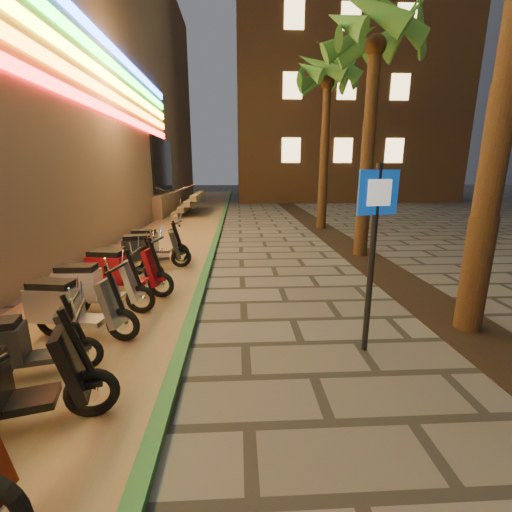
{
  "coord_description": "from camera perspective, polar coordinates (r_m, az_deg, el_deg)",
  "views": [
    {
      "loc": [
        -0.08,
        -2.91,
        2.49
      ],
      "look_at": [
        0.19,
        2.25,
        1.2
      ],
      "focal_mm": 24.0,
      "sensor_mm": 36.0,
      "label": 1
    }
  ],
  "objects": [
    {
      "name": "scooter_7",
      "position": [
        6.67,
        -25.44,
        -4.63
      ],
      "size": [
        1.67,
        0.59,
        1.18
      ],
      "rotation": [
        0.0,
        0.0,
        -0.01
      ],
      "color": "black",
      "rests_on": "ground"
    },
    {
      "name": "palm_c",
      "position": [
        11.06,
        19.31,
        30.33
      ],
      "size": [
        2.97,
        3.02,
        6.91
      ],
      "color": "#472D19",
      "rests_on": "ground"
    },
    {
      "name": "green_curb",
      "position": [
        13.17,
        -6.53,
        3.24
      ],
      "size": [
        0.18,
        60.0,
        0.1
      ],
      "primitive_type": "cube",
      "color": "#266733",
      "rests_on": "ground"
    },
    {
      "name": "scooter_11",
      "position": [
        10.05,
        -16.79,
        2.02
      ],
      "size": [
        1.65,
        0.66,
        1.16
      ],
      "rotation": [
        0.0,
        0.0,
        -0.14
      ],
      "color": "black",
      "rests_on": "ground"
    },
    {
      "name": "scooter_9",
      "position": [
        8.33,
        -21.35,
        -1.09
      ],
      "size": [
        1.5,
        0.55,
        1.05
      ],
      "rotation": [
        0.0,
        0.0,
        -0.09
      ],
      "color": "black",
      "rests_on": "ground"
    },
    {
      "name": "parking_strip",
      "position": [
        13.39,
        -13.81,
        2.91
      ],
      "size": [
        3.4,
        60.0,
        0.01
      ],
      "primitive_type": "cube",
      "color": "#8C7251",
      "rests_on": "ground"
    },
    {
      "name": "scooter_5",
      "position": [
        5.11,
        -34.95,
        -12.17
      ],
      "size": [
        1.49,
        0.71,
        1.05
      ],
      "rotation": [
        0.0,
        0.0,
        0.23
      ],
      "color": "black",
      "rests_on": "ground"
    },
    {
      "name": "scooter_10",
      "position": [
        9.16,
        -17.5,
        0.95
      ],
      "size": [
        1.71,
        0.83,
        1.2
      ],
      "rotation": [
        0.0,
        0.0,
        0.25
      ],
      "color": "black",
      "rests_on": "ground"
    },
    {
      "name": "scooter_6",
      "position": [
        5.87,
        -28.47,
        -7.43
      ],
      "size": [
        1.69,
        0.71,
        1.18
      ],
      "rotation": [
        0.0,
        0.0,
        -0.16
      ],
      "color": "black",
      "rests_on": "ground"
    },
    {
      "name": "ground",
      "position": [
        3.83,
        -1.16,
        -26.51
      ],
      "size": [
        120.0,
        120.0,
        0.0
      ],
      "primitive_type": "plane",
      "color": "#474442",
      "rests_on": "ground"
    },
    {
      "name": "pedestrian_sign",
      "position": [
        4.77,
        19.1,
        3.36
      ],
      "size": [
        0.56,
        0.15,
        2.58
      ],
      "rotation": [
        0.0,
        0.0,
        0.21
      ],
      "color": "black",
      "rests_on": "ground"
    },
    {
      "name": "planting_strip",
      "position": [
        9.07,
        21.1,
        -2.82
      ],
      "size": [
        1.2,
        40.0,
        0.02
      ],
      "primitive_type": "cube",
      "color": "black",
      "rests_on": "ground"
    },
    {
      "name": "scooter_8",
      "position": [
        7.42,
        -21.65,
        -2.29
      ],
      "size": [
        1.76,
        0.73,
        1.23
      ],
      "rotation": [
        0.0,
        0.0,
        -0.16
      ],
      "color": "black",
      "rests_on": "ground"
    },
    {
      "name": "palm_d",
      "position": [
        15.74,
        11.84,
        26.42
      ],
      "size": [
        2.97,
        3.02,
        7.16
      ],
      "color": "#472D19",
      "rests_on": "ground"
    },
    {
      "name": "apartment_block",
      "position": [
        37.44,
        12.79,
        29.22
      ],
      "size": [
        18.0,
        16.06,
        25.0
      ],
      "color": "brown",
      "rests_on": "ground"
    }
  ]
}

